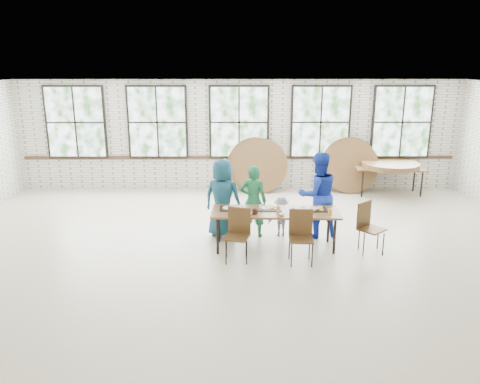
% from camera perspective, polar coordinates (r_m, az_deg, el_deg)
% --- Properties ---
extents(room, '(12.00, 12.00, 12.00)m').
position_cam_1_polar(room, '(12.74, -0.12, 8.30)').
color(room, beige).
rests_on(room, ground).
extents(dining_table, '(2.43, 0.88, 0.74)m').
position_cam_1_polar(dining_table, '(8.84, 4.31, -2.64)').
color(dining_table, brown).
rests_on(dining_table, ground).
extents(chair_near_left, '(0.52, 0.51, 0.95)m').
position_cam_1_polar(chair_near_left, '(8.37, -0.26, -4.61)').
color(chair_near_left, '#483018').
rests_on(chair_near_left, ground).
extents(chair_near_right, '(0.44, 0.43, 0.95)m').
position_cam_1_polar(chair_near_right, '(8.35, 7.43, -4.81)').
color(chair_near_right, '#483018').
rests_on(chair_near_right, ground).
extents(chair_spare, '(0.58, 0.58, 0.95)m').
position_cam_1_polar(chair_spare, '(9.04, 15.31, -3.63)').
color(chair_spare, '#483018').
rests_on(chair_spare, ground).
extents(adult_teal, '(0.91, 0.76, 1.60)m').
position_cam_1_polar(adult_teal, '(9.41, -2.11, -0.76)').
color(adult_teal, navy).
rests_on(adult_teal, ground).
extents(adult_green, '(0.61, 0.47, 1.48)m').
position_cam_1_polar(adult_green, '(9.43, 1.64, -1.12)').
color(adult_green, '#1B6840').
rests_on(adult_green, ground).
extents(toddler, '(0.56, 0.35, 0.82)m').
position_cam_1_polar(toddler, '(9.56, 5.03, -2.99)').
color(toddler, '#17123A').
rests_on(toddler, ground).
extents(adult_blue, '(0.98, 0.84, 1.74)m').
position_cam_1_polar(adult_blue, '(9.52, 9.46, -0.34)').
color(adult_blue, '#1A37B9').
rests_on(adult_blue, ground).
extents(storage_table, '(1.86, 0.91, 0.74)m').
position_cam_1_polar(storage_table, '(13.08, 17.80, 2.66)').
color(storage_table, brown).
rests_on(storage_table, ground).
extents(tabletop_clutter, '(2.07, 0.62, 0.11)m').
position_cam_1_polar(tabletop_clutter, '(8.80, 4.93, -2.23)').
color(tabletop_clutter, black).
rests_on(tabletop_clutter, dining_table).
extents(round_tops_stacked, '(1.50, 1.50, 0.13)m').
position_cam_1_polar(round_tops_stacked, '(13.06, 17.84, 3.17)').
color(round_tops_stacked, brown).
rests_on(round_tops_stacked, storage_table).
extents(round_tops_leaning, '(4.10, 0.49, 1.49)m').
position_cam_1_polar(round_tops_leaning, '(12.81, 7.77, 3.23)').
color(round_tops_leaning, brown).
rests_on(round_tops_leaning, ground).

